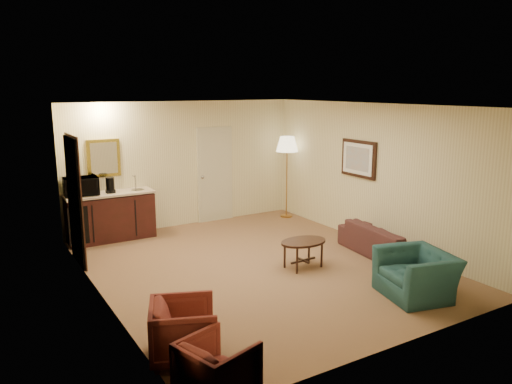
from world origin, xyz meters
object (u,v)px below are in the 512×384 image
at_px(wetbar_cabinet, 111,216).
at_px(coffee_maker, 110,185).
at_px(coffee_table, 303,254).
at_px(waste_bin, 146,227).
at_px(teal_armchair, 417,267).
at_px(sofa, 385,236).
at_px(rose_chair_near, 184,328).
at_px(rose_chair_far, 217,366).
at_px(floor_lamp, 287,177).
at_px(microwave, 81,184).

distance_m(wetbar_cabinet, coffee_maker, 0.61).
distance_m(coffee_table, waste_bin, 3.46).
relative_size(teal_armchair, coffee_maker, 3.34).
height_order(sofa, rose_chair_near, sofa).
xyz_separation_m(sofa, teal_armchair, (-0.87, -1.46, 0.07)).
distance_m(teal_armchair, waste_bin, 5.32).
distance_m(rose_chair_far, coffee_maker, 5.57).
bearing_deg(teal_armchair, wetbar_cabinet, -135.22).
distance_m(wetbar_cabinet, sofa, 5.10).
bearing_deg(wetbar_cabinet, coffee_table, -54.37).
xyz_separation_m(sofa, coffee_maker, (-3.78, 3.37, 0.71)).
bearing_deg(rose_chair_near, coffee_maker, 15.46).
xyz_separation_m(wetbar_cabinet, rose_chair_near, (-0.50, -4.72, -0.10)).
height_order(rose_chair_near, coffee_table, rose_chair_near).
bearing_deg(floor_lamp, rose_chair_near, -134.67).
distance_m(sofa, rose_chair_near, 4.50).
distance_m(floor_lamp, waste_bin, 3.30).
xyz_separation_m(sofa, microwave, (-4.30, 3.44, 0.77)).
distance_m(wetbar_cabinet, coffee_table, 3.87).
height_order(rose_chair_near, coffee_maker, coffee_maker).
xyz_separation_m(floor_lamp, coffee_maker, (-3.83, 0.29, 0.15)).
bearing_deg(wetbar_cabinet, sofa, -41.83).
bearing_deg(wetbar_cabinet, rose_chair_far, -95.18).
distance_m(sofa, coffee_table, 1.58).
bearing_deg(waste_bin, floor_lamp, -4.47).
bearing_deg(rose_chair_far, coffee_table, -65.72).
xyz_separation_m(rose_chair_far, waste_bin, (1.15, 5.45, -0.15)).
height_order(floor_lamp, microwave, floor_lamp).
bearing_deg(sofa, rose_chair_far, 122.66).
bearing_deg(sofa, floor_lamp, 5.49).
bearing_deg(waste_bin, rose_chair_far, -101.92).
bearing_deg(wetbar_cabinet, rose_chair_near, -96.05).
bearing_deg(microwave, coffee_table, -45.31).
xyz_separation_m(coffee_table, floor_lamp, (1.60, 2.82, 0.69)).
bearing_deg(wetbar_cabinet, floor_lamp, -4.75).
bearing_deg(sofa, coffee_table, 86.85).
relative_size(rose_chair_near, microwave, 1.18).
bearing_deg(wetbar_cabinet, waste_bin, -6.15).
relative_size(rose_chair_near, waste_bin, 2.13).
distance_m(rose_chair_near, waste_bin, 4.79).
bearing_deg(floor_lamp, coffee_table, -119.58).
relative_size(waste_bin, microwave, 0.55).
bearing_deg(waste_bin, coffee_maker, 176.27).
height_order(wetbar_cabinet, rose_chair_far, wetbar_cabinet).
height_order(rose_chair_near, microwave, microwave).
distance_m(sofa, waste_bin, 4.59).
bearing_deg(wetbar_cabinet, microwave, 175.38).
distance_m(sofa, microwave, 5.56).
bearing_deg(coffee_maker, coffee_table, -55.62).
distance_m(rose_chair_far, floor_lamp, 6.81).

